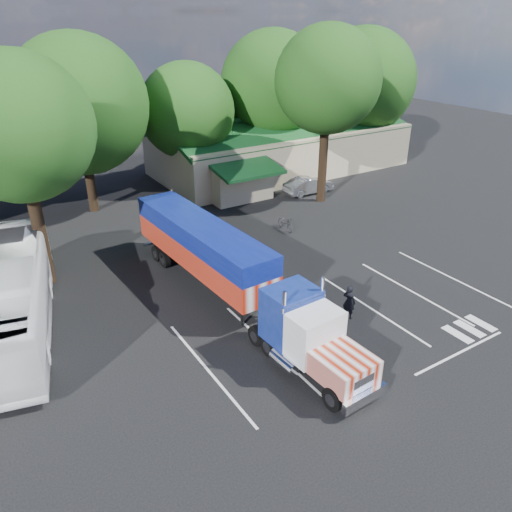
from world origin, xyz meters
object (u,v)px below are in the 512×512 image
tour_bus (12,296)px  woman (349,302)px  bicycle (285,223)px  semi_truck (225,264)px  silver_sedan (308,185)px

tour_bus → woman: bearing=-16.1°
bicycle → tour_bus: tour_bus is taller
semi_truck → woman: bearing=-49.6°
bicycle → tour_bus: 18.63m
semi_truck → tour_bus: size_ratio=1.42×
semi_truck → woman: semi_truck is taller
woman → silver_sedan: (10.13, 16.50, -0.20)m
woman → semi_truck: bearing=24.7°
woman → tour_bus: (-14.41, 7.92, 0.91)m
woman → silver_sedan: 19.36m
semi_truck → silver_sedan: size_ratio=4.24×
tour_bus → silver_sedan: size_ratio=2.99×
bicycle → silver_sedan: (6.23, 5.44, 0.21)m
semi_truck → bicycle: size_ratio=9.56×
woman → tour_bus: 16.47m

